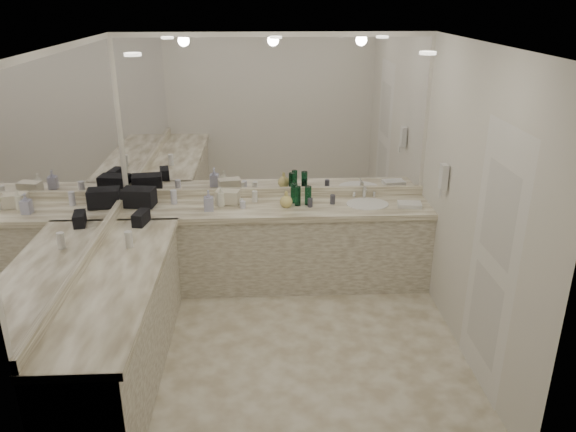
{
  "coord_description": "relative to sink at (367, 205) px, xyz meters",
  "views": [
    {
      "loc": [
        -0.14,
        -4.23,
        2.94
      ],
      "look_at": [
        0.08,
        0.4,
        1.1
      ],
      "focal_mm": 35.0,
      "sensor_mm": 36.0,
      "label": 1
    }
  ],
  "objects": [
    {
      "name": "hand_towel",
      "position": [
        0.42,
        -0.08,
        0.03
      ],
      "size": [
        0.26,
        0.19,
        0.04
      ],
      "primitive_type": "cube",
      "rotation": [
        0.0,
        0.0,
        -0.14
      ],
      "color": "white",
      "rests_on": "vanity_back_top"
    },
    {
      "name": "amenity_bottle_2",
      "position": [
        -1.17,
        0.13,
        0.06
      ],
      "size": [
        0.06,
        0.06,
        0.12
      ],
      "primitive_type": "cylinder",
      "color": "white",
      "rests_on": "vanity_back_top"
    },
    {
      "name": "backsplash_left",
      "position": [
        -2.53,
        -1.2,
        0.05
      ],
      "size": [
        0.04,
        3.0,
        0.1
      ],
      "primitive_type": "cube",
      "color": "white",
      "rests_on": "vanity_left_top"
    },
    {
      "name": "mirror_left",
      "position": [
        -2.54,
        -1.2,
        0.88
      ],
      "size": [
        0.01,
        2.92,
        1.55
      ],
      "primitive_type": "cube",
      "color": "white",
      "rests_on": "wall_left"
    },
    {
      "name": "ceiling",
      "position": [
        -0.95,
        -1.2,
        1.71
      ],
      "size": [
        3.2,
        3.2,
        0.0
      ],
      "primitive_type": "plane",
      "color": "white",
      "rests_on": "floor"
    },
    {
      "name": "soap_bottle_b",
      "position": [
        -1.64,
        -0.1,
        0.11
      ],
      "size": [
        0.1,
        0.1,
        0.21
      ],
      "primitive_type": "imported",
      "rotation": [
        0.0,
        0.0,
        0.06
      ],
      "color": "#B0B0CE",
      "rests_on": "vanity_back_top"
    },
    {
      "name": "wall_left",
      "position": [
        -2.55,
        -1.2,
        0.41
      ],
      "size": [
        0.02,
        3.0,
        2.6
      ],
      "primitive_type": "cube",
      "color": "silver",
      "rests_on": "floor"
    },
    {
      "name": "amenity_bottle_0",
      "position": [
        -0.6,
        -0.04,
        0.05
      ],
      "size": [
        0.05,
        0.05,
        0.09
      ],
      "primitive_type": "cylinder",
      "color": "#3F3F4C",
      "rests_on": "vanity_back_top"
    },
    {
      "name": "wall_right",
      "position": [
        0.65,
        -1.2,
        0.41
      ],
      "size": [
        0.02,
        3.0,
        2.6
      ],
      "primitive_type": "cube",
      "color": "silver",
      "rests_on": "floor"
    },
    {
      "name": "soap_bottle_c",
      "position": [
        -0.85,
        -0.03,
        0.09
      ],
      "size": [
        0.17,
        0.17,
        0.17
      ],
      "primitive_type": "imported",
      "rotation": [
        0.0,
        0.0,
        -0.37
      ],
      "color": "#DFCE74",
      "rests_on": "vanity_back_top"
    },
    {
      "name": "green_bottle_1",
      "position": [
        -0.62,
        0.03,
        0.1
      ],
      "size": [
        0.07,
        0.07,
        0.2
      ],
      "primitive_type": "cylinder",
      "color": "#10522F",
      "rests_on": "vanity_back_top"
    },
    {
      "name": "sink",
      "position": [
        0.0,
        0.0,
        0.0
      ],
      "size": [
        0.44,
        0.44,
        0.03
      ],
      "primitive_type": "cylinder",
      "color": "white",
      "rests_on": "vanity_back_top"
    },
    {
      "name": "black_toiletry_bag",
      "position": [
        -2.36,
        0.06,
        0.1
      ],
      "size": [
        0.35,
        0.24,
        0.18
      ],
      "primitive_type": "cube",
      "rotation": [
        0.0,
        0.0,
        -0.14
      ],
      "color": "black",
      "rests_on": "vanity_back_top"
    },
    {
      "name": "vanity_back_top",
      "position": [
        -0.95,
        -0.01,
        -0.03
      ],
      "size": [
        3.2,
        0.64,
        0.06
      ],
      "primitive_type": "cube",
      "color": "white",
      "rests_on": "vanity_back_base"
    },
    {
      "name": "green_bottle_2",
      "position": [
        -0.73,
        0.01,
        0.11
      ],
      "size": [
        0.06,
        0.06,
        0.21
      ],
      "primitive_type": "cylinder",
      "color": "#10522F",
      "rests_on": "vanity_back_top"
    },
    {
      "name": "wall_phone",
      "position": [
        0.61,
        -0.5,
        0.46
      ],
      "size": [
        0.06,
        0.1,
        0.24
      ],
      "primitive_type": "cube",
      "color": "white",
      "rests_on": "wall_right"
    },
    {
      "name": "mirror_back",
      "position": [
        -0.95,
        0.29,
        0.88
      ],
      "size": [
        3.12,
        0.01,
        1.55
      ],
      "primitive_type": "cube",
      "color": "white",
      "rests_on": "wall_back"
    },
    {
      "name": "amenity_bottle_1",
      "position": [
        -1.31,
        0.02,
        0.04
      ],
      "size": [
        0.04,
        0.04,
        0.08
      ],
      "primitive_type": "cylinder",
      "color": "white",
      "rests_on": "vanity_back_top"
    },
    {
      "name": "black_bag_spill",
      "position": [
        -2.25,
        -0.42,
        0.07
      ],
      "size": [
        0.14,
        0.24,
        0.12
      ],
      "primitive_type": "cube",
      "rotation": [
        0.0,
        0.0,
        -0.19
      ],
      "color": "black",
      "rests_on": "vanity_left_top"
    },
    {
      "name": "amenity_bottle_4",
      "position": [
        -1.29,
        -0.05,
        0.04
      ],
      "size": [
        0.06,
        0.06,
        0.07
      ],
      "primitive_type": "cylinder",
      "color": "silver",
      "rests_on": "vanity_back_top"
    },
    {
      "name": "green_bottle_0",
      "position": [
        -0.76,
        0.1,
        0.11
      ],
      "size": [
        0.07,
        0.07,
        0.2
      ],
      "primitive_type": "cylinder",
      "color": "#10522F",
      "rests_on": "vanity_back_top"
    },
    {
      "name": "faucet",
      "position": [
        0.0,
        0.21,
        0.07
      ],
      "size": [
        0.24,
        0.16,
        0.14
      ],
      "primitive_type": "cube",
      "color": "silver",
      "rests_on": "vanity_back_top"
    },
    {
      "name": "wall_back",
      "position": [
        -0.95,
        0.3,
        0.41
      ],
      "size": [
        3.2,
        0.02,
        2.6
      ],
      "primitive_type": "cube",
      "color": "silver",
      "rests_on": "floor"
    },
    {
      "name": "amenity_bottle_3",
      "position": [
        -2.02,
        0.12,
        0.08
      ],
      "size": [
        0.06,
        0.06,
        0.15
      ],
      "primitive_type": "cylinder",
      "color": "silver",
      "rests_on": "vanity_back_top"
    },
    {
      "name": "door",
      "position": [
        0.64,
        -1.7,
        0.16
      ],
      "size": [
        0.02,
        0.82,
        2.1
      ],
      "primitive_type": "cube",
      "color": "white",
      "rests_on": "wall_right"
    },
    {
      "name": "backsplash_back",
      "position": [
        -0.95,
        0.28,
        0.05
      ],
      "size": [
        3.2,
        0.04,
        0.1
      ],
      "primitive_type": "cube",
      "color": "white",
      "rests_on": "vanity_back_top"
    },
    {
      "name": "soap_bottle_a",
      "position": [
        -1.52,
        0.02,
        0.11
      ],
      "size": [
        0.08,
        0.08,
        0.21
      ],
      "primitive_type": "imported",
      "rotation": [
        0.0,
        0.0,
        0.04
      ],
      "color": "white",
      "rests_on": "vanity_back_top"
    },
    {
      "name": "vanity_left_top",
      "position": [
        -2.24,
        -1.5,
        -0.03
      ],
      "size": [
        0.64,
        2.42,
        0.06
      ],
      "primitive_type": "cube",
      "color": "white",
      "rests_on": "vanity_left_base"
    },
    {
      "name": "lotion_left",
      "position": [
        -2.25,
        -0.95,
        0.08
      ],
      "size": [
        0.07,
        0.07,
        0.15
      ],
      "primitive_type": "cylinder",
      "color": "white",
      "rests_on": "vanity_left_top"
    },
    {
      "name": "amenity_bottle_5",
      "position": [
        -0.36,
        0.04,
        0.05
      ],
      "size": [
        0.05,
        0.05,
        0.1
      ],
      "primitive_type": "cylinder",
      "color": "#3F3F4C",
      "rests_on": "vanity_back_top"
    },
    {
      "name": "vanity_left_base",
      "position": [
        -2.25,
        -1.5,
        -0.48
      ],
      "size": [
        0.6,
        2.4,
        0.84
      ],
      "primitive_type": "cube",
      "color": "beige",
      "rests_on": "floor"
    },
    {
      "name": "vanity_back_base",
      "position": [
        -0.95,
        0.0,
        -0.48
      ],
      "size": [
        3.2,
        0.6,
        0.84
      ],
      "primitive_type": "cube",
      "color": "beige",
      "rests_on": "floor"
    },
    {
      "name": "cream_cosmetic_case",
      "position": [
        -1.46,
        0.09,
        0.07
      ],
      "size": [
        0.26,
        0.19,
        0.14
      ],
      "primitive_type": "cube",
      "rotation": [
        0.0,
        0.0,
        -0.19
      ],
      "color": "beige",
      "rests_on": "vanity_back_top"
    },
    {
      "name": "floor",
      "position": [
        -0.95,
        -1.2,
        -0.9
      ],
      "size": [
        3.2,
        3.2,
        0.0
      ],
      "primitive_type": "plane",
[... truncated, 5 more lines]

